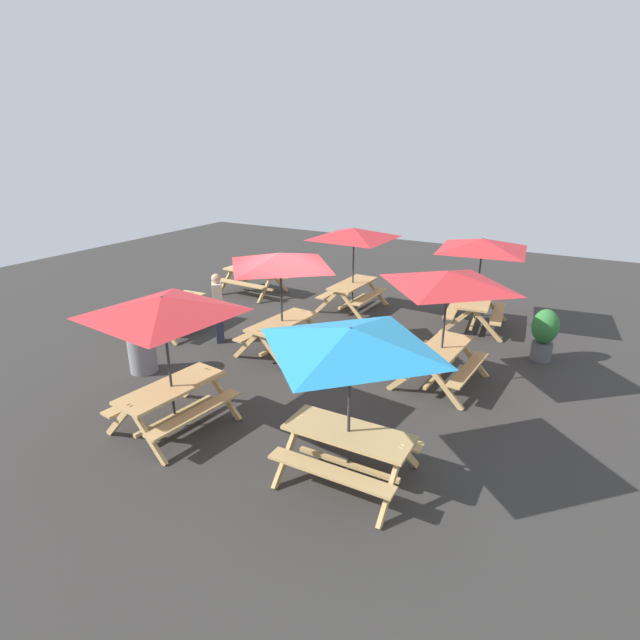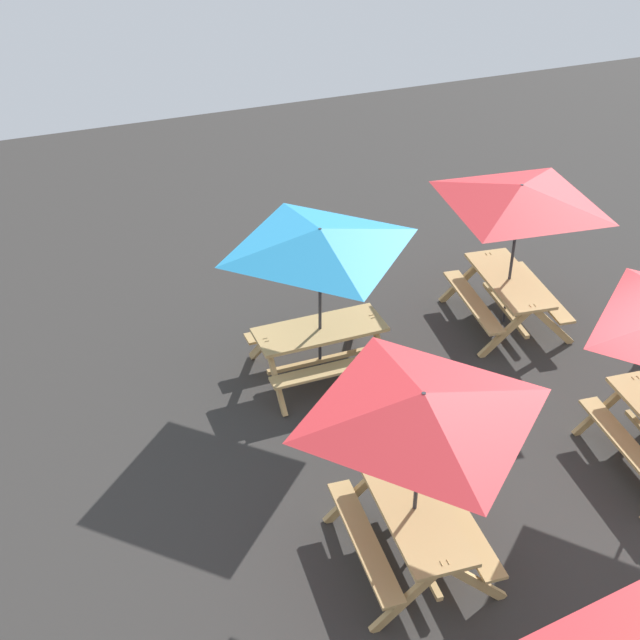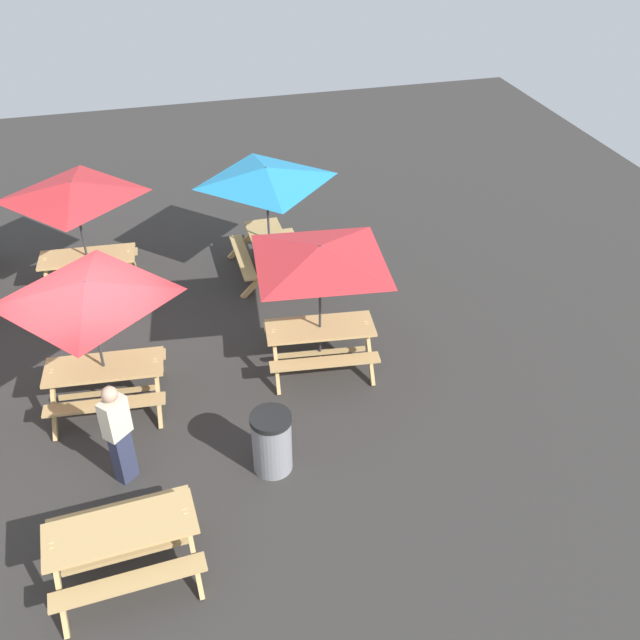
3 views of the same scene
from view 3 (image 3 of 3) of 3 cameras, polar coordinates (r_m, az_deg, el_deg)
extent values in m
plane|color=#33302D|center=(12.18, -16.93, -5.60)|extent=(27.92, 27.92, 0.00)
cube|color=tan|center=(11.81, 0.00, -0.63)|extent=(1.87, 0.89, 0.05)
cube|color=tan|center=(12.42, -0.37, -0.23)|extent=(1.82, 0.45, 0.04)
cube|color=tan|center=(11.55, 0.40, -3.39)|extent=(1.82, 0.45, 0.04)
cube|color=tan|center=(12.43, 3.31, -0.72)|extent=(0.15, 0.80, 0.81)
cube|color=tan|center=(11.86, 3.99, -2.78)|extent=(0.15, 0.80, 0.81)
cube|color=tan|center=(12.25, -3.86, -1.35)|extent=(0.15, 0.80, 0.81)
cube|color=tan|center=(11.68, -3.53, -3.47)|extent=(0.15, 0.80, 0.81)
cube|color=tan|center=(12.12, 0.00, -2.62)|extent=(1.56, 0.24, 0.06)
cylinder|color=#2D2D33|center=(11.57, 0.00, 1.01)|extent=(0.04, 0.04, 2.30)
pyramid|color=red|center=(11.03, 0.00, 5.34)|extent=(2.81, 2.81, 0.28)
cube|color=tan|center=(14.34, -4.09, 6.35)|extent=(0.72, 1.81, 0.05)
cube|color=tan|center=(14.40, -6.18, 5.04)|extent=(0.28, 1.80, 0.04)
cube|color=tan|center=(14.58, -1.92, 5.65)|extent=(0.28, 1.80, 0.04)
cube|color=tan|center=(15.14, -6.00, 6.32)|extent=(0.80, 0.07, 0.81)
cube|color=tan|center=(15.25, -3.29, 6.70)|extent=(0.80, 0.07, 0.81)
cube|color=tan|center=(13.81, -4.83, 3.29)|extent=(0.80, 0.07, 0.81)
cube|color=tan|center=(13.93, -1.89, 3.72)|extent=(0.80, 0.07, 0.81)
cube|color=tan|center=(14.60, -4.00, 4.57)|extent=(0.09, 1.56, 0.06)
cylinder|color=#2D2D33|center=(14.15, -4.15, 7.80)|extent=(0.04, 0.04, 2.30)
pyramid|color=#268CC6|center=(13.71, -4.34, 11.55)|extent=(2.02, 2.02, 0.28)
cube|color=tan|center=(14.47, -18.14, 4.84)|extent=(1.84, 0.82, 0.05)
cube|color=tan|center=(15.09, -17.79, 4.94)|extent=(1.81, 0.38, 0.04)
cube|color=tan|center=(14.14, -18.08, 2.72)|extent=(1.81, 0.38, 0.04)
cube|color=tan|center=(14.87, -14.82, 4.68)|extent=(0.11, 0.80, 0.81)
cube|color=tan|center=(14.24, -14.89, 3.21)|extent=(0.11, 0.80, 0.81)
cube|color=tan|center=(15.10, -20.70, 3.96)|extent=(0.11, 0.80, 0.81)
cube|color=tan|center=(14.48, -21.01, 2.48)|extent=(0.11, 0.80, 0.81)
cube|color=tan|center=(14.73, -17.77, 3.11)|extent=(1.56, 0.17, 0.06)
cylinder|color=#2D2D33|center=(14.28, -18.44, 6.25)|extent=(0.04, 0.04, 2.30)
pyramid|color=red|center=(13.84, -19.22, 9.89)|extent=(2.13, 2.13, 0.28)
cube|color=tan|center=(11.49, -16.90, -3.62)|extent=(1.85, 0.85, 0.05)
cube|color=tan|center=(12.10, -16.48, -3.06)|extent=(1.82, 0.41, 0.04)
cube|color=tan|center=(11.25, -16.84, -6.51)|extent=(1.82, 0.41, 0.04)
cube|color=tan|center=(11.90, -12.77, -3.56)|extent=(0.13, 0.80, 0.81)
cube|color=tan|center=(11.34, -12.81, -5.86)|extent=(0.13, 0.80, 0.81)
cube|color=tan|center=(12.14, -20.11, -4.23)|extent=(0.13, 0.80, 0.81)
cube|color=tan|center=(11.59, -20.53, -6.50)|extent=(0.13, 0.80, 0.81)
cube|color=tan|center=(11.81, -16.47, -5.58)|extent=(1.56, 0.20, 0.06)
cylinder|color=#2D2D33|center=(11.25, -17.25, -1.99)|extent=(0.04, 0.04, 2.30)
pyramid|color=red|center=(10.69, -18.18, 2.31)|extent=(2.16, 2.16, 0.28)
cube|color=tan|center=(9.16, -15.70, -15.80)|extent=(1.84, 0.82, 0.05)
cube|color=tan|center=(9.74, -15.75, -14.44)|extent=(1.81, 0.38, 0.04)
cube|color=tan|center=(9.05, -15.03, -19.60)|extent=(1.81, 0.38, 0.04)
cube|color=tan|center=(9.67, -10.86, -14.69)|extent=(0.11, 0.80, 0.81)
cube|color=tan|center=(9.21, -10.06, -18.05)|extent=(0.11, 0.80, 0.81)
cube|color=tan|center=(9.75, -20.26, -16.32)|extent=(0.11, 0.80, 0.81)
cube|color=tan|center=(9.30, -20.11, -19.75)|extent=(0.11, 0.80, 0.81)
cube|color=tan|center=(9.56, -15.18, -17.77)|extent=(1.56, 0.18, 0.06)
cylinder|color=gray|center=(10.20, -3.86, -9.89)|extent=(0.56, 0.56, 0.90)
cylinder|color=black|center=(9.86, -3.97, -7.89)|extent=(0.59, 0.59, 0.08)
cube|color=#2D334C|center=(10.43, -15.45, -10.43)|extent=(0.33, 0.32, 0.85)
cube|color=beige|center=(9.93, -16.11, -7.51)|extent=(0.41, 0.41, 0.60)
sphere|color=tan|center=(9.67, -16.50, -5.72)|extent=(0.22, 0.22, 0.22)
camera|label=1|loc=(17.03, 13.13, 24.10)|focal=28.00mm
camera|label=2|loc=(17.52, -44.87, 26.39)|focal=50.00mm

